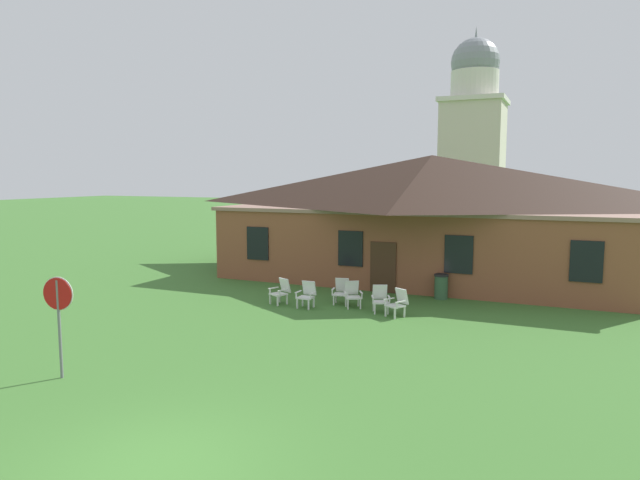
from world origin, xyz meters
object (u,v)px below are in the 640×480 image
(lawn_chair_right_end, at_px, (380,298))
(trash_bin, at_px, (441,286))
(lawn_chair_far_side, at_px, (398,302))
(lawn_chair_left_end, at_px, (341,291))
(lawn_chair_near_door, at_px, (307,294))
(lawn_chair_by_porch, at_px, (281,291))
(lawn_chair_middle, at_px, (352,294))
(stop_sign, at_px, (58,306))

(lawn_chair_right_end, relative_size, trash_bin, 0.98)
(lawn_chair_far_side, bearing_deg, lawn_chair_left_end, 157.69)
(lawn_chair_near_door, bearing_deg, lawn_chair_right_end, 8.36)
(lawn_chair_left_end, bearing_deg, lawn_chair_right_end, -20.79)
(lawn_chair_by_porch, bearing_deg, lawn_chair_far_side, -1.14)
(lawn_chair_far_side, distance_m, trash_bin, 3.46)
(lawn_chair_left_end, relative_size, trash_bin, 0.98)
(lawn_chair_left_end, distance_m, lawn_chair_right_end, 1.87)
(lawn_chair_near_door, height_order, lawn_chair_left_end, same)
(lawn_chair_by_porch, height_order, lawn_chair_near_door, same)
(lawn_chair_far_side, bearing_deg, trash_bin, 76.86)
(lawn_chair_middle, distance_m, lawn_chair_right_end, 1.21)
(trash_bin, bearing_deg, lawn_chair_by_porch, -148.50)
(lawn_chair_right_end, bearing_deg, lawn_chair_far_side, -25.76)
(stop_sign, bearing_deg, lawn_chair_near_door, 75.80)
(stop_sign, relative_size, trash_bin, 2.50)
(trash_bin, bearing_deg, lawn_chair_far_side, -103.14)
(lawn_chair_left_end, relative_size, lawn_chair_right_end, 1.00)
(lawn_chair_middle, bearing_deg, lawn_chair_near_door, -155.03)
(lawn_chair_by_porch, relative_size, lawn_chair_right_end, 1.00)
(lawn_chair_by_porch, xyz_separation_m, lawn_chair_right_end, (3.82, 0.27, 0.00))
(lawn_chair_far_side, xyz_separation_m, trash_bin, (0.79, 3.37, -0.00))
(lawn_chair_near_door, bearing_deg, lawn_chair_far_side, 0.62)
(stop_sign, height_order, lawn_chair_near_door, stop_sign)
(stop_sign, height_order, lawn_chair_middle, stop_sign)
(stop_sign, bearing_deg, lawn_chair_right_end, 62.08)
(lawn_chair_left_end, distance_m, trash_bin, 4.03)
(lawn_chair_middle, height_order, trash_bin, trash_bin)
(lawn_chair_left_end, distance_m, lawn_chair_middle, 0.68)
(lawn_chair_near_door, xyz_separation_m, lawn_chair_left_end, (0.94, 1.06, 0.00))
(lawn_chair_near_door, height_order, lawn_chair_middle, same)
(lawn_chair_left_end, bearing_deg, lawn_chair_near_door, -131.59)
(lawn_chair_right_end, bearing_deg, lawn_chair_by_porch, -176.02)
(stop_sign, height_order, lawn_chair_left_end, stop_sign)
(stop_sign, distance_m, lawn_chair_left_end, 10.57)
(stop_sign, distance_m, lawn_chair_near_door, 9.31)
(lawn_chair_by_porch, bearing_deg, lawn_chair_left_end, 24.08)
(lawn_chair_left_end, relative_size, lawn_chair_far_side, 1.00)
(trash_bin, bearing_deg, lawn_chair_near_door, -141.02)
(lawn_chair_far_side, bearing_deg, lawn_chair_near_door, -179.38)
(lawn_chair_middle, height_order, lawn_chair_right_end, same)
(lawn_chair_left_end, xyz_separation_m, lawn_chair_right_end, (1.75, -0.66, 0.00))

